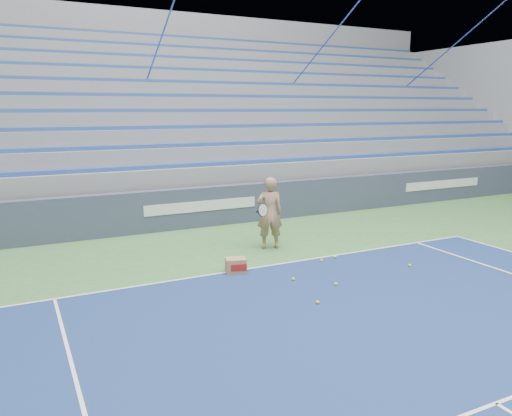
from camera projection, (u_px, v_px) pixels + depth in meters
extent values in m
cube|color=white|center=(267.00, 266.00, 10.34)|extent=(10.97, 0.05, 0.00)
cube|color=white|center=(496.00, 403.00, 5.52)|extent=(8.23, 0.05, 0.00)
cube|color=#394057|center=(200.00, 207.00, 13.75)|extent=(30.00, 0.30, 1.10)
cube|color=white|center=(202.00, 206.00, 13.60)|extent=(3.20, 0.02, 0.28)
cube|color=white|center=(443.00, 184.00, 17.52)|extent=(3.40, 0.02, 0.28)
cube|color=gray|center=(156.00, 185.00, 17.75)|extent=(30.00, 8.50, 1.10)
cube|color=gray|center=(155.00, 162.00, 17.59)|extent=(30.00, 8.50, 0.50)
cube|color=#2A4999|center=(191.00, 165.00, 14.13)|extent=(29.60, 0.42, 0.11)
cube|color=gray|center=(151.00, 147.00, 17.87)|extent=(30.00, 7.65, 0.50)
cube|color=#2A4999|center=(181.00, 145.00, 14.77)|extent=(29.60, 0.42, 0.11)
cube|color=gray|center=(148.00, 133.00, 18.14)|extent=(30.00, 6.80, 0.50)
cube|color=#2A4999|center=(172.00, 127.00, 15.42)|extent=(29.60, 0.42, 0.11)
cube|color=gray|center=(144.00, 119.00, 18.42)|extent=(30.00, 5.95, 0.50)
cube|color=#2A4999|center=(164.00, 110.00, 16.07)|extent=(29.60, 0.42, 0.11)
cube|color=gray|center=(141.00, 105.00, 18.69)|extent=(30.00, 5.10, 0.50)
cube|color=#2A4999|center=(156.00, 95.00, 16.72)|extent=(29.60, 0.42, 0.11)
cube|color=gray|center=(138.00, 92.00, 18.97)|extent=(30.00, 4.25, 0.50)
cube|color=#2A4999|center=(149.00, 81.00, 17.37)|extent=(29.60, 0.42, 0.11)
cube|color=gray|center=(134.00, 79.00, 19.24)|extent=(30.00, 3.40, 0.50)
cube|color=#2A4999|center=(142.00, 68.00, 18.02)|extent=(29.60, 0.42, 0.11)
cube|color=gray|center=(131.00, 66.00, 19.52)|extent=(30.00, 2.55, 0.50)
cube|color=#2A4999|center=(136.00, 56.00, 18.67)|extent=(29.60, 0.42, 0.11)
cube|color=gray|center=(128.00, 54.00, 19.79)|extent=(30.00, 1.70, 0.50)
cube|color=#2A4999|center=(131.00, 44.00, 19.32)|extent=(29.60, 0.42, 0.11)
cube|color=gray|center=(125.00, 42.00, 20.07)|extent=(30.00, 0.85, 0.50)
cube|color=#2A4999|center=(125.00, 34.00, 19.96)|extent=(29.60, 0.42, 0.11)
cube|color=gray|center=(465.00, 112.00, 23.85)|extent=(0.30, 8.80, 6.10)
cube|color=gray|center=(124.00, 98.00, 21.14)|extent=(31.00, 0.40, 7.30)
cylinder|color=#3354B4|center=(151.00, 67.00, 16.95)|extent=(0.05, 8.53, 5.04)
cylinder|color=#3354B4|center=(302.00, 73.00, 19.56)|extent=(0.05, 8.53, 5.04)
cylinder|color=#3354B4|center=(417.00, 77.00, 22.17)|extent=(0.05, 8.53, 5.04)
imported|color=tan|center=(270.00, 213.00, 11.54)|extent=(0.70, 0.56, 1.68)
cylinder|color=black|center=(261.00, 212.00, 11.15)|extent=(0.12, 0.27, 0.08)
cylinder|color=beige|center=(263.00, 210.00, 10.84)|extent=(0.29, 0.16, 0.28)
torus|color=black|center=(263.00, 210.00, 10.84)|extent=(0.31, 0.18, 0.30)
cube|color=#A17B4E|center=(236.00, 266.00, 9.92)|extent=(0.47, 0.40, 0.30)
cube|color=#B21E19|center=(239.00, 268.00, 9.78)|extent=(0.31, 0.10, 0.14)
sphere|color=#C3D82C|center=(335.00, 257.00, 10.87)|extent=(0.07, 0.07, 0.07)
sphere|color=#C3D82C|center=(410.00, 266.00, 10.30)|extent=(0.07, 0.07, 0.07)
sphere|color=#C3D82C|center=(318.00, 302.00, 8.34)|extent=(0.07, 0.07, 0.07)
sphere|color=#C3D82C|center=(336.00, 284.00, 9.21)|extent=(0.07, 0.07, 0.07)
sphere|color=#C3D82C|center=(321.00, 261.00, 10.63)|extent=(0.07, 0.07, 0.07)
sphere|color=#C3D82C|center=(293.00, 279.00, 9.47)|extent=(0.07, 0.07, 0.07)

